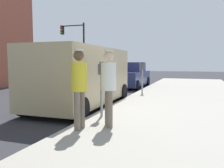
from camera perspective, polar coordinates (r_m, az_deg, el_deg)
name	(u,v)px	position (r m, az deg, el deg)	size (l,w,h in m)	color
ground_plane	(73,112)	(7.84, -9.49, -6.78)	(80.00, 80.00, 0.00)	#2D2D33
sidewalk_slab	(185,118)	(6.90, 17.22, -7.96)	(5.00, 32.00, 0.15)	#9E998E
parking_meter_near	(102,79)	(6.35, -2.56, 1.26)	(0.14, 0.18, 1.52)	gray
parking_meter_far	(142,72)	(11.50, 7.40, 2.97)	(0.14, 0.18, 1.52)	gray
pedestrian_in_yellow	(79,84)	(5.16, -8.00, 0.10)	(0.34, 0.36, 1.76)	#726656
pedestrian_in_white	(109,83)	(5.33, -0.82, 0.25)	(0.34, 0.34, 1.75)	#726656
parked_van	(82,75)	(8.67, -7.20, 2.09)	(2.14, 5.21, 2.15)	tan
parked_sedan_ahead	(130,76)	(15.63, 4.45, 1.98)	(1.96, 4.41, 1.65)	navy
traffic_light_corner	(75,42)	(22.01, -8.88, 10.07)	(2.48, 0.42, 5.20)	black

